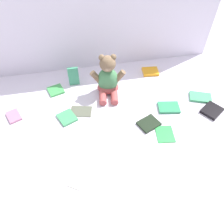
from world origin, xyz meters
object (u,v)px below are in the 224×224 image
book_case_1 (14,116)px  book_case_10 (81,111)px  book_case_4 (165,134)px  book_case_11 (81,175)px  teddy_bear (108,79)px  book_case_3 (149,124)px  book_case_5 (200,97)px  book_case_7 (169,107)px  book_case_0 (150,72)px  book_case_8 (56,90)px  book_case_2 (67,118)px  book_case_9 (74,76)px  book_case_6 (212,111)px

book_case_1 → book_case_10: book_case_1 is taller
book_case_4 → book_case_11: (-0.47, -0.15, -0.00)m
teddy_bear → book_case_11: teddy_bear is taller
book_case_10 → book_case_11: 0.41m
book_case_3 → book_case_5: bearing=86.9°
book_case_1 → book_case_7: (0.90, -0.11, 0.00)m
book_case_0 → book_case_8: (-0.65, -0.07, -0.00)m
book_case_11 → book_case_3: bearing=61.8°
book_case_2 → book_case_4: bearing=133.0°
book_case_9 → book_case_10: size_ratio=1.03×
book_case_1 → book_case_6: 1.15m
book_case_6 → book_case_9: bearing=29.1°
book_case_3 → book_case_9: book_case_9 is taller
book_case_11 → book_case_9: bearing=119.4°
book_case_6 → book_case_0: bearing=-3.7°
book_case_10 → teddy_bear: bearing=140.5°
book_case_3 → book_case_4: book_case_3 is taller
book_case_5 → book_case_7: (-0.22, -0.04, 0.00)m
book_case_3 → book_case_9: 0.57m
book_case_2 → book_case_11: size_ratio=0.75×
book_case_0 → book_case_8: 0.66m
book_case_6 → book_case_10: bearing=45.9°
book_case_8 → book_case_4: bearing=-56.7°
teddy_bear → book_case_8: 0.35m
book_case_3 → book_case_8: 0.63m
book_case_1 → book_case_2: (0.30, -0.07, -0.00)m
book_case_7 → book_case_8: 0.71m
teddy_bear → book_case_8: (-0.33, 0.07, -0.09)m
book_case_2 → book_case_10: 0.09m
teddy_bear → book_case_4: teddy_bear is taller
book_case_3 → book_case_10: (-0.36, 0.17, -0.00)m
book_case_4 → book_case_11: same height
book_case_2 → book_case_5: 0.82m
book_case_7 → book_case_9: bearing=67.7°
teddy_bear → book_case_1: teddy_bear is taller
book_case_10 → book_case_11: same height
book_case_1 → book_case_7: book_case_7 is taller
book_case_6 → book_case_7: (-0.24, 0.07, -0.00)m
book_case_2 → book_case_9: (0.07, 0.30, 0.06)m
book_case_3 → teddy_bear: bearing=-174.8°
book_case_1 → book_case_8: bearing=12.9°
book_case_9 → book_case_6: bearing=-27.9°
book_case_2 → book_case_6: size_ratio=0.90×
book_case_4 → book_case_5: book_case_5 is taller
book_case_2 → book_case_10: bearing=179.5°
book_case_5 → book_case_2: bearing=-68.3°
book_case_10 → book_case_11: (-0.04, -0.40, 0.00)m
teddy_bear → book_case_5: (0.55, -0.17, -0.09)m
book_case_1 → book_case_0: bearing=-8.0°
book_case_0 → book_case_1: 0.93m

